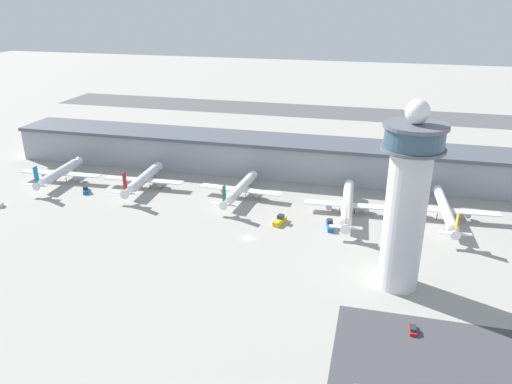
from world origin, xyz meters
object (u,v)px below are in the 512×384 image
(service_truck_fuel, at_px, (86,190))
(service_truck_baggage, at_px, (280,220))
(airplane_gate_charlie, at_px, (240,189))
(airplane_gate_bravo, at_px, (143,179))
(airplane_gate_echo, at_px, (446,210))
(control_tower, at_px, (407,198))
(airplane_gate_delta, at_px, (348,204))
(airplane_gate_alpha, at_px, (60,173))
(car_blue_compact, at_px, (413,329))
(service_truck_catering, at_px, (330,225))

(service_truck_fuel, height_order, service_truck_baggage, service_truck_baggage)
(service_truck_baggage, bearing_deg, airplane_gate_charlie, 137.02)
(airplane_gate_bravo, bearing_deg, airplane_gate_echo, -1.27)
(control_tower, height_order, airplane_gate_bravo, control_tower)
(airplane_gate_delta, bearing_deg, airplane_gate_alpha, 178.53)
(airplane_gate_alpha, relative_size, service_truck_baggage, 4.71)
(airplane_gate_bravo, bearing_deg, airplane_gate_charlie, -0.64)
(control_tower, xyz_separation_m, service_truck_fuel, (-133.65, 44.25, -27.67))
(airplane_gate_delta, bearing_deg, service_truck_fuel, -177.57)
(service_truck_baggage, height_order, car_blue_compact, service_truck_baggage)
(service_truck_fuel, bearing_deg, airplane_gate_alpha, 155.57)
(service_truck_baggage, relative_size, car_blue_compact, 1.78)
(airplane_gate_alpha, relative_size, service_truck_fuel, 5.19)
(airplane_gate_echo, xyz_separation_m, service_truck_baggage, (-61.66, -18.07, -3.27))
(airplane_gate_charlie, distance_m, service_truck_catering, 45.72)
(airplane_gate_delta, bearing_deg, car_blue_compact, -72.26)
(service_truck_baggage, bearing_deg, car_blue_compact, -49.94)
(car_blue_compact, bearing_deg, airplane_gate_charlie, 132.08)
(service_truck_catering, xyz_separation_m, service_truck_baggage, (-19.11, -0.45, 0.02))
(airplane_gate_echo, distance_m, service_truck_baggage, 64.34)
(service_truck_fuel, distance_m, car_blue_compact, 152.81)
(airplane_gate_alpha, height_order, service_truck_baggage, airplane_gate_alpha)
(airplane_gate_bravo, distance_m, airplane_gate_echo, 129.10)
(airplane_gate_delta, height_order, car_blue_compact, airplane_gate_delta)
(control_tower, xyz_separation_m, airplane_gate_bravo, (-110.64, 54.84, -24.48))
(airplane_gate_alpha, xyz_separation_m, airplane_gate_bravo, (41.26, 2.30, -0.30))
(service_truck_catering, bearing_deg, control_tower, -54.93)
(service_truck_catering, bearing_deg, service_truck_baggage, -178.65)
(airplane_gate_charlie, height_order, airplane_gate_echo, airplane_gate_echo)
(airplane_gate_bravo, height_order, car_blue_compact, airplane_gate_bravo)
(airplane_gate_delta, height_order, service_truck_catering, airplane_gate_delta)
(control_tower, xyz_separation_m, airplane_gate_echo, (18.43, 51.99, -24.26))
(control_tower, distance_m, car_blue_compact, 36.00)
(control_tower, height_order, airplane_gate_echo, control_tower)
(airplane_gate_alpha, bearing_deg, service_truck_fuel, -24.43)
(airplane_gate_alpha, bearing_deg, airplane_gate_bravo, 3.19)
(service_truck_catering, bearing_deg, airplane_gate_echo, 22.50)
(airplane_gate_echo, xyz_separation_m, service_truck_fuel, (-152.08, -7.74, -3.40))
(airplane_gate_delta, xyz_separation_m, service_truck_fuel, (-114.78, -4.87, -3.04))
(service_truck_fuel, bearing_deg, airplane_gate_bravo, 24.71)
(airplane_gate_bravo, distance_m, airplane_gate_delta, 91.95)
(airplane_gate_charlie, height_order, service_truck_fuel, airplane_gate_charlie)
(airplane_gate_charlie, xyz_separation_m, service_truck_fuel, (-68.50, -10.08, -3.07))
(airplane_gate_delta, bearing_deg, service_truck_catering, -109.59)
(airplane_gate_alpha, xyz_separation_m, service_truck_catering, (127.78, -18.18, -3.37))
(airplane_gate_bravo, bearing_deg, service_truck_fuel, -155.29)
(airplane_gate_alpha, height_order, car_blue_compact, airplane_gate_alpha)
(airplane_gate_echo, bearing_deg, airplane_gate_alpha, 179.81)
(airplane_gate_echo, bearing_deg, airplane_gate_bravo, 178.73)
(control_tower, bearing_deg, airplane_gate_bravo, 153.64)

